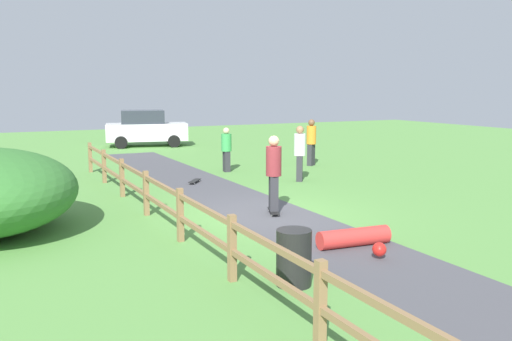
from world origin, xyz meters
name	(u,v)px	position (x,y,z in m)	size (l,w,h in m)	color
ground_plane	(265,215)	(0.00, 0.00, 0.00)	(60.00, 60.00, 0.00)	#568E42
asphalt_path	(265,215)	(0.00, 0.00, 0.01)	(2.40, 28.00, 0.02)	#47474C
wooden_fence	(161,198)	(-2.60, 0.00, 0.67)	(0.12, 18.12, 1.10)	olive
trash_bin	(294,258)	(-1.80, -4.45, 0.45)	(0.56, 0.56, 0.90)	black
skater_riding	(274,170)	(0.23, -0.03, 1.11)	(0.49, 0.82, 1.93)	black
skater_fallen	(356,238)	(0.30, -3.26, 0.20)	(1.53, 1.25, 0.36)	red
skateboard_loose	(195,181)	(0.01, 4.98, 0.09)	(0.64, 0.76, 0.08)	black
bystander_green	(226,148)	(1.95, 6.85, 0.90)	(0.41, 0.41, 1.64)	#2D2D33
bystander_orange	(311,140)	(5.62, 6.80, 1.03)	(0.52, 0.52, 1.86)	#2D2D33
bystander_white	(300,151)	(3.30, 3.83, 1.03)	(0.53, 0.53, 1.85)	#2D2D33
parked_car_white	(146,128)	(1.66, 16.93, 0.96)	(4.47, 2.70, 1.92)	silver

